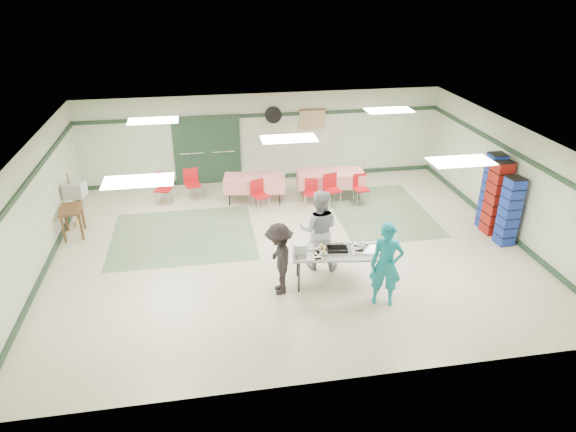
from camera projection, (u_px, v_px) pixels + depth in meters
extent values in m
plane|color=beige|center=(289.00, 246.00, 12.29)|extent=(11.00, 11.00, 0.00)
plane|color=silver|center=(289.00, 138.00, 11.12)|extent=(11.00, 11.00, 0.00)
plane|color=#B4BCA0|center=(264.00, 137.00, 15.70)|extent=(11.00, 0.00, 11.00)
plane|color=#B4BCA0|center=(340.00, 312.00, 7.71)|extent=(11.00, 0.00, 11.00)
plane|color=#B4BCA0|center=(33.00, 212.00, 10.86)|extent=(0.00, 9.00, 9.00)
plane|color=#B4BCA0|center=(510.00, 180.00, 12.55)|extent=(0.00, 9.00, 9.00)
cube|color=#1F3925|center=(263.00, 115.00, 15.37)|extent=(11.00, 0.06, 0.10)
cube|color=#1F3925|center=(265.00, 177.00, 16.23)|extent=(11.00, 0.06, 0.12)
cube|color=#1F3925|center=(28.00, 182.00, 10.56)|extent=(0.06, 9.00, 0.10)
cube|color=#1F3925|center=(47.00, 264.00, 11.43)|extent=(0.06, 9.00, 0.12)
cube|color=#1F3925|center=(514.00, 152.00, 12.24)|extent=(0.06, 9.00, 0.10)
cube|color=#1F3925|center=(499.00, 227.00, 13.10)|extent=(0.06, 9.00, 0.12)
cube|color=#61805D|center=(183.00, 235.00, 12.79)|extent=(3.50, 3.00, 0.01)
cube|color=#61805D|center=(380.00, 212.00, 14.05)|extent=(2.50, 3.50, 0.01)
cube|color=gray|center=(192.00, 151.00, 15.44)|extent=(0.90, 0.06, 2.10)
cube|color=gray|center=(223.00, 150.00, 15.58)|extent=(0.90, 0.06, 2.10)
cube|color=#1F3925|center=(207.00, 151.00, 15.49)|extent=(2.00, 0.03, 2.15)
cylinder|color=black|center=(273.00, 115.00, 15.39)|extent=(0.50, 0.10, 0.50)
cube|color=tan|center=(312.00, 120.00, 15.66)|extent=(0.80, 0.02, 0.60)
cube|color=#A5A5A0|center=(338.00, 252.00, 10.56)|extent=(2.00, 1.02, 0.04)
cylinder|color=black|center=(299.00, 277.00, 10.41)|extent=(0.04, 0.04, 0.72)
cylinder|color=black|center=(380.00, 275.00, 10.47)|extent=(0.04, 0.04, 0.72)
cylinder|color=black|center=(297.00, 261.00, 10.97)|extent=(0.04, 0.04, 0.72)
cylinder|color=black|center=(374.00, 260.00, 11.03)|extent=(0.04, 0.04, 0.72)
cube|color=silver|center=(366.00, 249.00, 10.59)|extent=(0.69, 0.56, 0.02)
cube|color=silver|center=(331.00, 250.00, 10.58)|extent=(0.69, 0.56, 0.02)
cube|color=silver|center=(312.00, 256.00, 10.35)|extent=(0.65, 0.52, 0.02)
cube|color=black|center=(337.00, 249.00, 10.54)|extent=(0.47, 0.33, 0.08)
cube|color=white|center=(300.00, 248.00, 10.42)|extent=(0.28, 0.27, 0.23)
imported|color=teal|center=(386.00, 265.00, 9.87)|extent=(0.73, 0.60, 1.73)
imported|color=#98999E|center=(319.00, 230.00, 11.09)|extent=(1.04, 0.90, 1.83)
imported|color=black|center=(279.00, 259.00, 10.25)|extent=(0.57, 0.99, 1.53)
cube|color=red|center=(331.00, 172.00, 14.71)|extent=(1.97, 1.02, 0.05)
cube|color=red|center=(330.00, 178.00, 14.79)|extent=(1.97, 1.04, 0.40)
cylinder|color=black|center=(304.00, 189.00, 14.55)|extent=(0.04, 0.04, 0.72)
cylinder|color=black|center=(359.00, 188.00, 14.63)|extent=(0.04, 0.04, 0.72)
cylinder|color=black|center=(302.00, 181.00, 15.11)|extent=(0.04, 0.04, 0.72)
cylinder|color=black|center=(355.00, 180.00, 15.20)|extent=(0.04, 0.04, 0.72)
cube|color=red|center=(254.00, 177.00, 14.37)|extent=(1.78, 0.97, 0.05)
cube|color=red|center=(255.00, 183.00, 14.45)|extent=(1.78, 0.99, 0.40)
cylinder|color=black|center=(229.00, 194.00, 14.27)|extent=(0.04, 0.04, 0.72)
cylinder|color=black|center=(280.00, 193.00, 14.30)|extent=(0.04, 0.04, 0.72)
cylinder|color=black|center=(231.00, 186.00, 14.78)|extent=(0.04, 0.04, 0.72)
cylinder|color=black|center=(280.00, 186.00, 14.80)|extent=(0.04, 0.04, 0.72)
cube|color=red|center=(333.00, 190.00, 14.24)|extent=(0.50, 0.50, 0.04)
cube|color=red|center=(330.00, 180.00, 14.29)|extent=(0.41, 0.14, 0.42)
cylinder|color=silver|center=(330.00, 201.00, 14.15)|extent=(0.02, 0.02, 0.44)
cylinder|color=silver|center=(340.00, 199.00, 14.26)|extent=(0.02, 0.02, 0.44)
cylinder|color=silver|center=(324.00, 197.00, 14.42)|extent=(0.02, 0.02, 0.44)
cylinder|color=silver|center=(335.00, 195.00, 14.54)|extent=(0.02, 0.02, 0.44)
cube|color=red|center=(311.00, 194.00, 14.17)|extent=(0.47, 0.47, 0.04)
cube|color=red|center=(311.00, 185.00, 14.23)|extent=(0.36, 0.16, 0.37)
cylinder|color=silver|center=(304.00, 202.00, 14.15)|extent=(0.02, 0.02, 0.38)
cylinder|color=silver|center=(315.00, 203.00, 14.11)|extent=(0.02, 0.02, 0.38)
cylinder|color=silver|center=(306.00, 198.00, 14.41)|extent=(0.02, 0.02, 0.38)
cylinder|color=silver|center=(316.00, 199.00, 14.37)|extent=(0.02, 0.02, 0.38)
cube|color=red|center=(361.00, 189.00, 14.38)|extent=(0.41, 0.41, 0.04)
cube|color=red|center=(360.00, 180.00, 14.44)|extent=(0.39, 0.07, 0.39)
cylinder|color=silver|center=(358.00, 199.00, 14.31)|extent=(0.02, 0.02, 0.41)
cylinder|color=silver|center=(368.00, 198.00, 14.37)|extent=(0.02, 0.02, 0.41)
cylinder|color=silver|center=(354.00, 195.00, 14.58)|extent=(0.02, 0.02, 0.41)
cylinder|color=silver|center=(364.00, 194.00, 14.64)|extent=(0.02, 0.02, 0.41)
cube|color=red|center=(260.00, 196.00, 13.94)|extent=(0.52, 0.52, 0.04)
cube|color=red|center=(257.00, 186.00, 13.98)|extent=(0.39, 0.19, 0.40)
cylinder|color=silver|center=(258.00, 207.00, 13.84)|extent=(0.02, 0.02, 0.42)
cylinder|color=silver|center=(269.00, 204.00, 13.99)|extent=(0.02, 0.02, 0.42)
cylinder|color=silver|center=(253.00, 203.00, 14.08)|extent=(0.02, 0.02, 0.42)
cylinder|color=silver|center=(263.00, 200.00, 14.24)|extent=(0.02, 0.02, 0.42)
cube|color=red|center=(193.00, 185.00, 14.58)|extent=(0.50, 0.50, 0.04)
cube|color=red|center=(191.00, 175.00, 14.64)|extent=(0.42, 0.13, 0.42)
cylinder|color=silver|center=(189.00, 196.00, 14.49)|extent=(0.02, 0.02, 0.44)
cylinder|color=silver|center=(201.00, 194.00, 14.61)|extent=(0.02, 0.02, 0.44)
cylinder|color=silver|center=(186.00, 191.00, 14.77)|extent=(0.02, 0.02, 0.44)
cylinder|color=silver|center=(198.00, 190.00, 14.88)|extent=(0.02, 0.02, 0.44)
cube|color=red|center=(163.00, 189.00, 14.28)|extent=(0.52, 0.52, 0.04)
cube|color=red|center=(165.00, 179.00, 14.35)|extent=(0.42, 0.15, 0.42)
cylinder|color=silver|center=(157.00, 200.00, 14.25)|extent=(0.02, 0.02, 0.44)
cylinder|color=silver|center=(168.00, 200.00, 14.22)|extent=(0.02, 0.02, 0.44)
cylinder|color=silver|center=(160.00, 195.00, 14.55)|extent=(0.02, 0.02, 0.44)
cylinder|color=silver|center=(172.00, 195.00, 14.52)|extent=(0.02, 0.02, 0.44)
cube|color=#193496|center=(491.00, 192.00, 12.77)|extent=(0.39, 0.39, 1.99)
cube|color=maroon|center=(497.00, 198.00, 12.55)|extent=(0.45, 0.45, 1.91)
cube|color=#193496|center=(509.00, 211.00, 12.06)|extent=(0.39, 0.39, 1.71)
cube|color=brown|center=(71.00, 209.00, 12.50)|extent=(0.60, 0.84, 0.05)
cube|color=brown|center=(63.00, 229.00, 12.33)|extent=(0.05, 0.05, 0.70)
cube|color=brown|center=(81.00, 227.00, 12.44)|extent=(0.05, 0.05, 0.70)
cube|color=brown|center=(66.00, 218.00, 12.89)|extent=(0.05, 0.05, 0.70)
cube|color=brown|center=(83.00, 216.00, 13.00)|extent=(0.05, 0.05, 0.70)
cube|color=#AEAEA9|center=(75.00, 190.00, 13.05)|extent=(0.56, 0.51, 0.39)
cylinder|color=brown|center=(73.00, 198.00, 13.09)|extent=(0.08, 0.23, 1.39)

